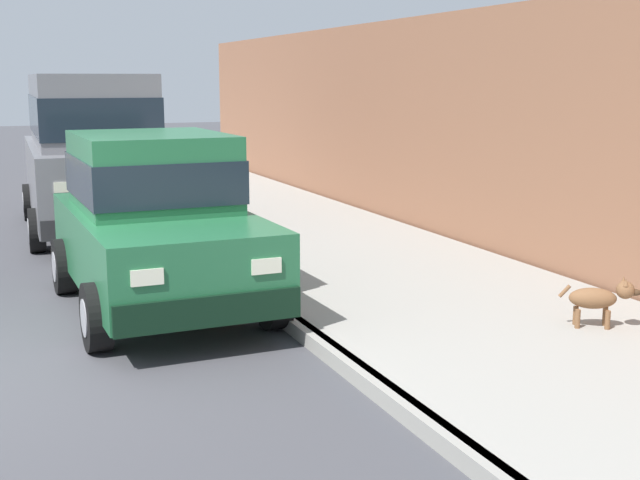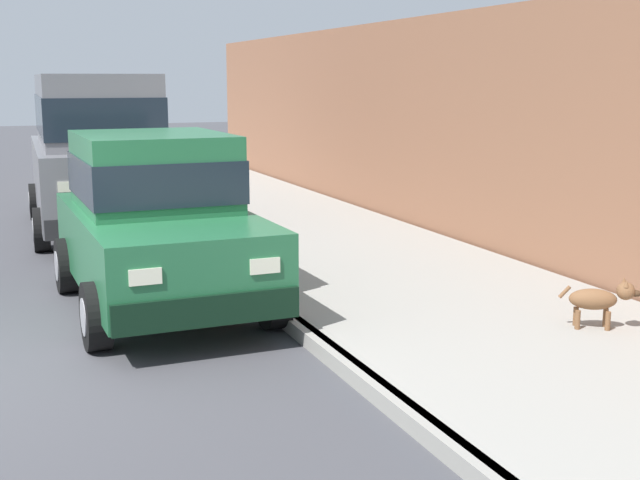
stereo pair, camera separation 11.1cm
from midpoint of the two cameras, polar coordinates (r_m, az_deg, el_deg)
The scene contains 6 objects.
curb at distance 8.08m, azimuth -0.87°, elevation -6.21°, with size 0.16×64.00×0.14m, color gray.
sidewalk at distance 8.86m, azimuth 10.12°, elevation -4.85°, with size 3.60×64.00×0.14m, color #99968E.
car_green_hatchback at distance 9.14m, azimuth -10.67°, elevation 1.44°, with size 2.02×3.84×1.88m.
car_grey_van at distance 14.06m, azimuth -14.80°, elevation 6.26°, with size 2.25×4.96×2.52m.
dog_brown at distance 8.30m, azimuth 18.91°, elevation -3.79°, with size 0.68×0.45×0.49m.
building_facade at distance 14.54m, azimuth 5.57°, elevation 7.91°, with size 0.50×20.00×3.40m, color #8C5B42.
Camera 2 is at (0.51, -7.24, 2.45)m, focal length 46.98 mm.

